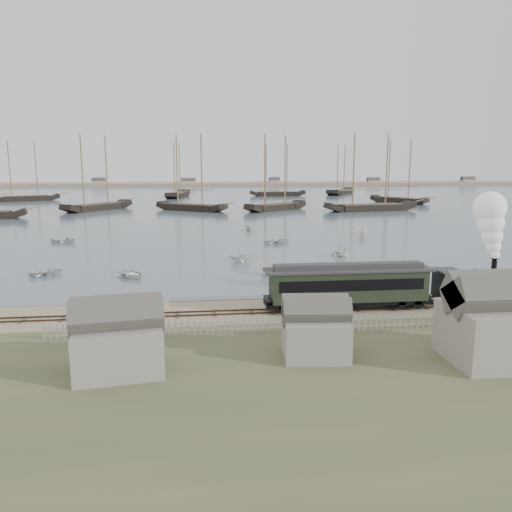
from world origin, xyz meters
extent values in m
plane|color=tan|center=(0.00, 0.00, 0.00)|extent=(600.00, 600.00, 0.00)
cube|color=#41515D|center=(0.00, 170.00, 0.03)|extent=(600.00, 336.00, 0.06)
cube|color=#37231E|center=(0.00, -2.50, 0.10)|extent=(120.00, 0.08, 0.12)
cube|color=#37231E|center=(0.00, -1.50, 0.10)|extent=(120.00, 0.08, 0.12)
cube|color=#45352C|center=(0.00, -2.00, 0.03)|extent=(120.00, 1.80, 0.06)
cube|color=gray|center=(0.00, 250.00, 0.00)|extent=(500.00, 20.00, 1.80)
cube|color=black|center=(18.58, -2.00, 0.72)|extent=(6.87, 2.02, 0.25)
cylinder|color=black|center=(18.17, -2.00, 1.73)|extent=(4.24, 1.52, 1.52)
cube|color=black|center=(15.95, -2.00, 1.93)|extent=(1.82, 2.22, 2.32)
cube|color=#323235|center=(15.95, -2.00, 3.14)|extent=(2.02, 2.42, 0.12)
cylinder|color=black|center=(20.09, -2.00, 3.09)|extent=(0.44, 0.44, 1.62)
sphere|color=black|center=(18.37, -2.00, 2.91)|extent=(0.65, 0.65, 0.65)
cone|color=black|center=(21.81, -2.00, 0.61)|extent=(1.41, 2.02, 2.02)
cube|color=black|center=(20.80, -2.00, 2.74)|extent=(0.35, 0.35, 0.35)
cube|color=black|center=(7.18, -2.00, 0.71)|extent=(14.08, 2.31, 0.35)
cube|color=black|center=(7.18, -2.00, 2.12)|extent=(13.08, 2.51, 2.51)
cube|color=black|center=(7.18, -3.28, 2.37)|extent=(12.07, 0.06, 0.91)
cube|color=black|center=(7.18, -0.72, 2.37)|extent=(12.07, 0.06, 0.91)
cube|color=#323235|center=(7.18, -2.00, 3.43)|extent=(14.08, 2.72, 0.18)
cube|color=#323235|center=(7.18, -2.00, 3.73)|extent=(12.57, 1.21, 0.45)
imported|color=white|center=(-11.78, 0.83, 0.35)|extent=(2.45, 3.39, 0.69)
imported|color=white|center=(-12.52, 12.34, 0.44)|extent=(4.48, 4.42, 0.76)
imported|color=white|center=(-0.04, 19.51, 0.84)|extent=(2.57, 2.97, 1.56)
imported|color=white|center=(2.49, 11.83, 0.74)|extent=(3.69, 2.86, 1.35)
imported|color=white|center=(6.89, 33.81, 0.48)|extent=(3.10, 4.21, 0.84)
imported|color=white|center=(13.63, 22.09, 0.84)|extent=(3.88, 3.91, 1.56)
imported|color=white|center=(22.53, 39.83, 0.81)|extent=(4.14, 2.34, 1.51)
imported|color=white|center=(-26.57, 38.80, 0.52)|extent=(4.71, 5.33, 0.91)
imported|color=white|center=(4.17, 50.10, 0.83)|extent=(3.33, 3.01, 1.53)
imported|color=white|center=(-21.99, 14.59, 0.42)|extent=(3.84, 4.27, 0.73)
camera|label=1|loc=(-5.26, -41.43, 12.02)|focal=35.00mm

